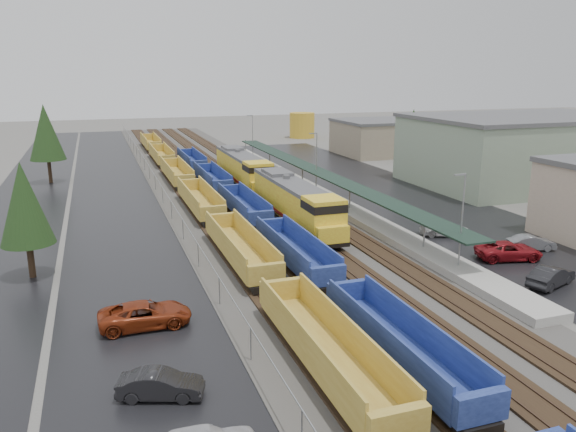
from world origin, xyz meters
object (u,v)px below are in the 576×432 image
at_px(parked_car_west_b, 161,385).
at_px(parked_car_west_c, 145,315).
at_px(locomotive_lead, 296,203).
at_px(locomotive_trail, 243,169).
at_px(well_string_yellow, 200,201).
at_px(parked_car_east_b, 509,251).
at_px(well_string_blue, 265,226).
at_px(parked_car_east_e, 531,243).
at_px(storage_tank, 302,125).
at_px(parked_car_east_a, 551,276).
at_px(parked_car_east_c, 445,229).

bearing_deg(parked_car_west_b, parked_car_west_c, 18.61).
relative_size(parked_car_west_b, parked_car_west_c, 0.73).
relative_size(locomotive_lead, parked_car_west_c, 3.70).
xyz_separation_m(locomotive_trail, parked_car_west_c, (-16.55, -39.55, -1.73)).
relative_size(well_string_yellow, parked_car_east_b, 23.08).
height_order(well_string_blue, parked_car_west_c, well_string_blue).
xyz_separation_m(parked_car_east_b, parked_car_east_e, (3.58, 1.39, -0.08)).
distance_m(locomotive_lead, well_string_blue, 5.00).
relative_size(locomotive_trail, parked_car_west_b, 5.05).
distance_m(storage_tank, parked_car_east_a, 95.91).
bearing_deg(parked_car_east_a, parked_car_west_b, 80.51).
bearing_deg(storage_tank, locomotive_lead, -110.85).
xyz_separation_m(locomotive_lead, parked_car_west_c, (-16.55, -18.55, -1.73)).
xyz_separation_m(locomotive_trail, parked_car_west_b, (-16.58, -47.83, -1.83)).
bearing_deg(parked_car_east_b, well_string_yellow, 54.09).
height_order(locomotive_trail, well_string_blue, locomotive_trail).
height_order(well_string_blue, parked_car_east_e, well_string_blue).
distance_m(well_string_blue, parked_car_west_c, 20.23).
bearing_deg(parked_car_east_a, parked_car_east_e, -53.29).
height_order(parked_car_east_b, parked_car_east_c, parked_car_east_b).
relative_size(parked_car_west_c, parked_car_east_a, 1.25).
xyz_separation_m(storage_tank, parked_car_east_c, (-15.37, -80.93, -2.23)).
xyz_separation_m(parked_car_west_c, parked_car_east_b, (30.11, 3.17, -0.03)).
relative_size(well_string_blue, storage_tank, 16.71).
bearing_deg(parked_car_east_a, parked_car_east_c, -20.99).
bearing_deg(parked_car_west_b, parked_car_east_b, -50.38).
bearing_deg(locomotive_lead, parked_car_east_a, -59.90).
bearing_deg(locomotive_lead, storage_tank, 69.15).
height_order(well_string_yellow, parked_car_west_c, well_string_yellow).
bearing_deg(parked_car_east_c, locomotive_trail, 46.57).
bearing_deg(parked_car_east_b, parked_car_east_a, -177.95).
distance_m(storage_tank, parked_car_west_b, 109.59).
distance_m(well_string_yellow, parked_car_east_c, 26.86).
height_order(parked_car_west_b, parked_car_east_a, parked_car_east_a).
bearing_deg(locomotive_trail, parked_car_east_c, -66.35).
height_order(parked_car_west_c, parked_car_east_c, parked_car_west_c).
relative_size(locomotive_lead, parked_car_west_b, 5.05).
xyz_separation_m(well_string_yellow, parked_car_east_e, (25.14, -23.65, -0.54)).
distance_m(parked_car_west_b, parked_car_east_c, 34.88).
xyz_separation_m(parked_car_west_b, parked_car_east_b, (30.13, 11.46, 0.08)).
bearing_deg(storage_tank, parked_car_east_e, -97.04).
bearing_deg(parked_car_east_e, parked_car_east_a, 160.88).
bearing_deg(parked_car_east_a, parked_car_west_c, 64.24).
distance_m(well_string_blue, parked_car_east_b, 21.67).
xyz_separation_m(parked_car_east_b, parked_car_east_c, (-1.02, 7.74, -0.06)).
bearing_deg(locomotive_trail, parked_car_east_e, -63.90).
bearing_deg(storage_tank, well_string_yellow, -119.44).
relative_size(locomotive_trail, parked_car_east_b, 3.84).
xyz_separation_m(locomotive_lead, storage_tank, (27.91, 73.29, 0.42)).
height_order(locomotive_lead, parked_car_east_e, locomotive_lead).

